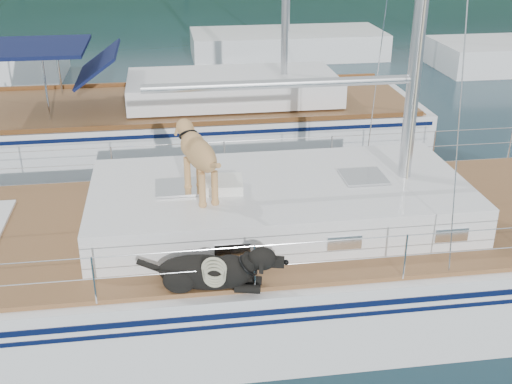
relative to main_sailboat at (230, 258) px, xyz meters
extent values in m
plane|color=black|center=(-0.09, 0.01, -0.68)|extent=(120.00, 120.00, 0.00)
cube|color=white|center=(-0.09, 0.01, -0.18)|extent=(12.00, 3.80, 1.40)
cube|color=brown|center=(-0.09, 0.01, 0.55)|extent=(11.52, 3.50, 0.06)
cube|color=white|center=(0.71, 0.01, 0.86)|extent=(5.20, 2.50, 0.55)
cylinder|color=silver|center=(0.71, 0.01, 2.53)|extent=(3.60, 0.12, 0.12)
cylinder|color=silver|center=(-0.09, -1.74, 1.14)|extent=(10.56, 0.01, 0.01)
cylinder|color=silver|center=(-0.09, 1.76, 1.14)|extent=(10.56, 0.01, 0.01)
cube|color=#2032C9|center=(-1.64, 1.21, 0.61)|extent=(0.78, 0.62, 0.05)
cube|color=white|center=(-0.11, -0.11, 1.20)|extent=(0.60, 0.51, 0.15)
torus|color=#C1BB99|center=(-0.36, -1.82, 0.94)|extent=(0.38, 0.19, 0.36)
cube|color=white|center=(-0.42, 6.45, -0.23)|extent=(11.00, 3.50, 1.30)
cube|color=brown|center=(-0.42, 6.45, 0.42)|extent=(10.56, 3.29, 0.06)
cube|color=white|center=(0.78, 6.45, 0.77)|extent=(4.80, 2.30, 0.55)
cube|color=#111D48|center=(-3.62, 6.45, 1.82)|extent=(2.40, 2.30, 0.08)
cube|color=white|center=(3.91, 16.01, -0.28)|extent=(7.20, 3.00, 1.10)
camera|label=1|loc=(-0.78, -8.01, 4.67)|focal=45.00mm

